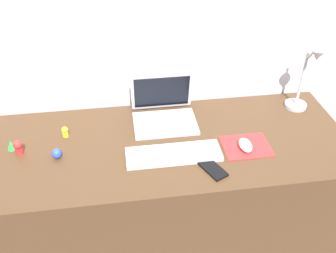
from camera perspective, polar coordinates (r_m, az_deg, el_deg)
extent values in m
plane|color=slate|center=(2.23, -0.10, -17.43)|extent=(6.00, 6.00, 0.00)
cube|color=silver|center=(1.94, -1.67, 6.16)|extent=(2.87, 0.05, 1.64)
cube|color=#4C331E|center=(1.94, -0.11, -10.99)|extent=(1.67, 0.66, 0.74)
cube|color=silver|center=(1.79, -0.45, 0.47)|extent=(0.30, 0.21, 0.01)
cube|color=silver|center=(1.83, -0.98, 5.36)|extent=(0.30, 0.04, 0.20)
cube|color=black|center=(1.83, -0.96, 5.29)|extent=(0.27, 0.03, 0.17)
cube|color=silver|center=(1.61, 0.86, -4.28)|extent=(0.41, 0.13, 0.02)
cube|color=red|center=(1.70, 11.85, -2.98)|extent=(0.21, 0.17, 0.00)
ellipsoid|color=silver|center=(1.67, 11.75, -2.80)|extent=(0.06, 0.10, 0.03)
cube|color=black|center=(1.56, 6.87, -6.47)|extent=(0.11, 0.14, 0.01)
cylinder|color=#B7B7BC|center=(2.03, 18.91, 3.11)|extent=(0.11, 0.11, 0.02)
cylinder|color=#B7B7BC|center=(1.95, 19.81, 6.96)|extent=(0.01, 0.01, 0.30)
cylinder|color=#B7B7BC|center=(1.85, 21.29, 10.48)|extent=(0.01, 0.07, 0.09)
cone|color=#B7B7BC|center=(1.82, 21.87, 10.07)|extent=(0.06, 0.06, 0.05)
ellipsoid|color=blue|center=(1.66, -16.63, -3.98)|extent=(0.04, 0.04, 0.05)
cylinder|color=red|center=(1.74, -21.80, -3.43)|extent=(0.03, 0.03, 0.03)
sphere|color=red|center=(1.73, -22.03, -2.61)|extent=(0.04, 0.04, 0.04)
cylinder|color=yellow|center=(1.78, -15.38, -1.14)|extent=(0.03, 0.03, 0.02)
sphere|color=yellow|center=(1.76, -15.50, -0.50)|extent=(0.03, 0.03, 0.03)
cone|color=green|center=(1.78, -22.86, -2.62)|extent=(0.04, 0.04, 0.04)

